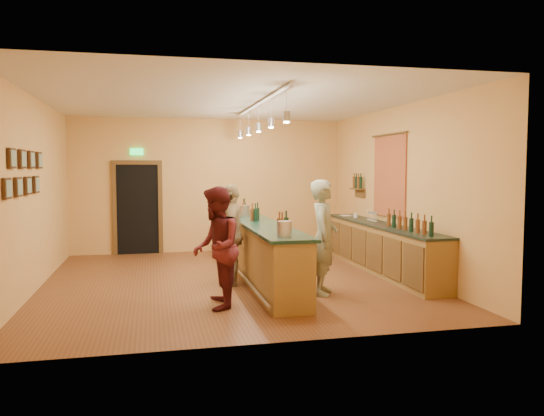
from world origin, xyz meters
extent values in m
plane|color=brown|center=(0.00, 0.00, 0.00)|extent=(7.00, 7.00, 0.00)
cube|color=silver|center=(0.00, 0.00, 3.20)|extent=(6.50, 7.00, 0.02)
cube|color=#DC9552|center=(0.00, 3.50, 1.60)|extent=(6.50, 0.02, 3.20)
cube|color=#DC9552|center=(0.00, -3.50, 1.60)|extent=(6.50, 0.02, 3.20)
cube|color=#DC9552|center=(-3.25, 0.00, 1.60)|extent=(0.02, 7.00, 3.20)
cube|color=#DC9552|center=(3.25, 0.00, 1.60)|extent=(0.02, 7.00, 3.20)
cube|color=black|center=(-1.70, 3.48, 1.05)|extent=(0.95, 0.06, 2.10)
cube|color=#513618|center=(-2.22, 3.46, 1.05)|extent=(0.10, 0.08, 2.10)
cube|color=#513618|center=(-1.18, 3.46, 1.05)|extent=(0.10, 0.08, 2.10)
cube|color=#513618|center=(-1.70, 3.46, 2.15)|extent=(1.15, 0.08, 0.10)
cube|color=#19E54C|center=(-1.70, 3.45, 2.40)|extent=(0.30, 0.04, 0.15)
cube|color=#A92123|center=(3.23, 0.40, 1.85)|extent=(0.03, 1.40, 1.60)
cube|color=#513618|center=(3.16, 1.90, 1.55)|extent=(0.16, 0.55, 0.03)
cube|color=#513618|center=(3.23, 1.90, 1.45)|extent=(0.03, 0.55, 0.18)
cube|color=brown|center=(2.97, 0.20, 0.45)|extent=(0.55, 4.50, 0.90)
cube|color=black|center=(2.97, 0.20, 0.92)|extent=(0.60, 4.55, 0.04)
cylinder|color=silver|center=(2.97, 1.50, 0.99)|extent=(0.09, 0.09, 0.09)
cube|color=silver|center=(2.94, 2.00, 0.95)|extent=(0.22, 0.30, 0.01)
cube|color=brown|center=(0.51, 0.00, 0.50)|extent=(0.60, 5.00, 1.00)
cube|color=#132E24|center=(0.51, 0.00, 1.02)|extent=(0.70, 5.10, 0.05)
cylinder|color=silver|center=(0.15, 0.00, 0.15)|extent=(0.05, 5.00, 0.05)
cylinder|color=silver|center=(0.46, -2.10, 1.16)|extent=(0.20, 0.20, 0.22)
cylinder|color=silver|center=(0.46, 1.20, 1.16)|extent=(0.20, 0.20, 0.22)
cube|color=silver|center=(0.51, 0.00, 3.14)|extent=(0.06, 4.60, 0.05)
cylinder|color=silver|center=(0.51, -2.00, 2.95)|extent=(0.01, 0.01, 0.35)
cylinder|color=#A5A5AD|center=(0.51, -2.00, 2.75)|extent=(0.11, 0.11, 0.14)
cylinder|color=#FFEABF|center=(0.51, -2.00, 2.67)|extent=(0.08, 0.08, 0.02)
cylinder|color=silver|center=(0.51, -1.00, 2.95)|extent=(0.01, 0.01, 0.35)
cylinder|color=#A5A5AD|center=(0.51, -1.00, 2.75)|extent=(0.11, 0.11, 0.14)
cylinder|color=#FFEABF|center=(0.51, -1.00, 2.67)|extent=(0.08, 0.08, 0.02)
cylinder|color=silver|center=(0.51, 0.00, 2.95)|extent=(0.01, 0.01, 0.35)
cylinder|color=#A5A5AD|center=(0.51, 0.00, 2.75)|extent=(0.11, 0.11, 0.14)
cylinder|color=#FFEABF|center=(0.51, 0.00, 2.67)|extent=(0.08, 0.08, 0.02)
cylinder|color=silver|center=(0.51, 1.00, 2.95)|extent=(0.01, 0.01, 0.35)
cylinder|color=#A5A5AD|center=(0.51, 1.00, 2.75)|extent=(0.11, 0.11, 0.14)
cylinder|color=#FFEABF|center=(0.51, 1.00, 2.67)|extent=(0.08, 0.08, 0.02)
cylinder|color=silver|center=(0.51, 2.00, 2.95)|extent=(0.01, 0.01, 0.35)
cylinder|color=#A5A5AD|center=(0.51, 2.00, 2.75)|extent=(0.11, 0.11, 0.14)
cylinder|color=#FFEABF|center=(0.51, 2.00, 2.67)|extent=(0.08, 0.08, 0.02)
imported|color=gray|center=(1.29, -1.34, 0.92)|extent=(0.66, 0.79, 1.83)
imported|color=#59191E|center=(-0.48, -1.82, 0.88)|extent=(0.77, 0.93, 1.76)
imported|color=#997A51|center=(-0.04, -0.32, 0.87)|extent=(0.60, 1.08, 1.75)
cylinder|color=#9A7745|center=(1.29, 0.51, 0.70)|extent=(0.35, 0.35, 0.04)
cylinder|color=#9A7745|center=(1.43, 0.51, 0.34)|extent=(0.04, 0.04, 0.68)
cylinder|color=#9A7745|center=(1.23, 0.62, 0.34)|extent=(0.04, 0.04, 0.68)
cylinder|color=#9A7745|center=(1.23, 0.39, 0.34)|extent=(0.04, 0.04, 0.68)
camera|label=1|loc=(-1.37, -9.33, 2.01)|focal=35.00mm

